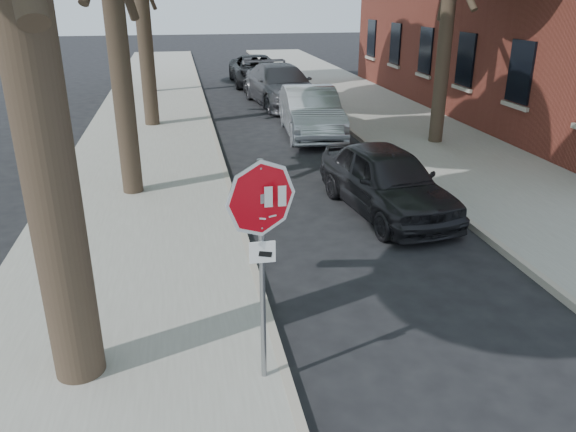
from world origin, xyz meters
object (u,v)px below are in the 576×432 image
(car_a, at_px, (387,180))
(car_c, at_px, (281,85))
(stop_sign, at_px, (262,232))
(car_d, at_px, (256,70))
(car_b, at_px, (311,112))

(car_a, xyz_separation_m, car_c, (0.00, 12.18, 0.10))
(stop_sign, distance_m, car_a, 6.15)
(car_c, distance_m, car_d, 5.56)
(car_b, distance_m, car_d, 10.87)
(stop_sign, xyz_separation_m, car_d, (3.07, 22.78, -1.25))
(car_b, relative_size, car_c, 0.84)
(stop_sign, height_order, car_c, stop_sign)
(stop_sign, distance_m, car_c, 17.58)
(car_b, height_order, car_c, car_c)
(stop_sign, bearing_deg, car_d, 82.34)
(stop_sign, height_order, car_b, stop_sign)
(car_a, distance_m, car_b, 6.88)
(car_c, bearing_deg, car_b, -96.75)
(car_d, bearing_deg, car_a, -88.96)
(stop_sign, distance_m, car_b, 12.42)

